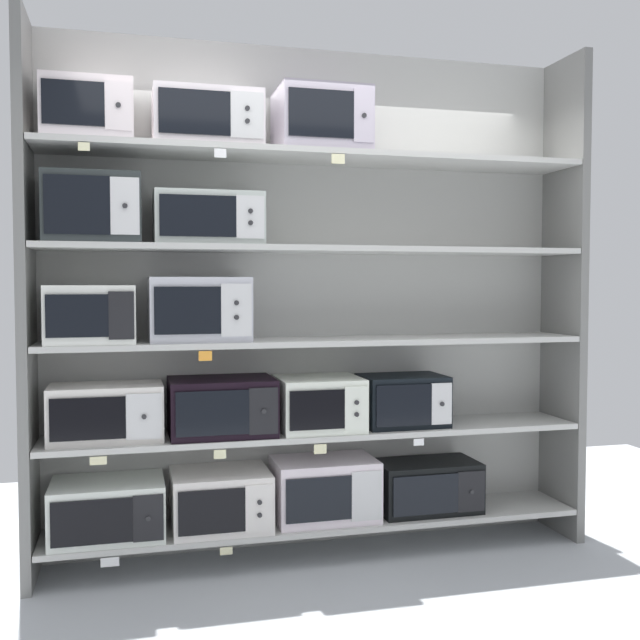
% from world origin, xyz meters
% --- Properties ---
extents(back_panel, '(3.11, 0.04, 2.79)m').
position_xyz_m(back_panel, '(0.00, 0.23, 1.39)').
color(back_panel, '#B2B2AD').
rests_on(back_panel, ground).
extents(upright_left, '(0.05, 0.42, 2.79)m').
position_xyz_m(upright_left, '(-1.48, 0.00, 1.39)').
color(upright_left, slate).
rests_on(upright_left, ground).
extents(upright_right, '(0.05, 0.42, 2.79)m').
position_xyz_m(upright_right, '(1.48, 0.00, 1.39)').
color(upright_right, slate).
rests_on(upright_right, ground).
extents(shelf_0, '(2.91, 0.42, 0.03)m').
position_xyz_m(shelf_0, '(0.00, 0.00, 0.18)').
color(shelf_0, beige).
rests_on(shelf_0, ground).
extents(microwave_0, '(0.56, 0.42, 0.28)m').
position_xyz_m(microwave_0, '(-1.11, -0.00, 0.34)').
color(microwave_0, silver).
rests_on(microwave_0, shelf_0).
extents(microwave_1, '(0.51, 0.43, 0.30)m').
position_xyz_m(microwave_1, '(-0.54, -0.00, 0.35)').
color(microwave_1, silver).
rests_on(microwave_1, shelf_0).
extents(microwave_2, '(0.55, 0.37, 0.33)m').
position_xyz_m(microwave_2, '(0.02, -0.00, 0.36)').
color(microwave_2, silver).
rests_on(microwave_2, shelf_0).
extents(microwave_3, '(0.57, 0.35, 0.28)m').
position_xyz_m(microwave_3, '(0.62, -0.00, 0.34)').
color(microwave_3, black).
rests_on(microwave_3, shelf_0).
extents(price_tag_0, '(0.09, 0.00, 0.04)m').
position_xyz_m(price_tag_0, '(-1.10, -0.21, 0.14)').
color(price_tag_0, white).
extents(price_tag_1, '(0.06, 0.00, 0.04)m').
position_xyz_m(price_tag_1, '(-0.54, -0.21, 0.14)').
color(price_tag_1, beige).
extents(shelf_1, '(2.91, 0.42, 0.03)m').
position_xyz_m(shelf_1, '(0.00, 0.00, 0.67)').
color(shelf_1, beige).
extents(microwave_4, '(0.56, 0.34, 0.28)m').
position_xyz_m(microwave_4, '(-1.11, -0.00, 0.83)').
color(microwave_4, silver).
rests_on(microwave_4, shelf_1).
extents(microwave_5, '(0.54, 0.41, 0.30)m').
position_xyz_m(microwave_5, '(-0.53, -0.00, 0.84)').
color(microwave_5, black).
rests_on(microwave_5, shelf_1).
extents(microwave_6, '(0.44, 0.42, 0.28)m').
position_xyz_m(microwave_6, '(-0.01, -0.00, 0.83)').
color(microwave_6, silver).
rests_on(microwave_6, shelf_1).
extents(microwave_7, '(0.46, 0.35, 0.28)m').
position_xyz_m(microwave_7, '(0.47, -0.00, 0.83)').
color(microwave_7, black).
rests_on(microwave_7, shelf_1).
extents(price_tag_2, '(0.08, 0.00, 0.04)m').
position_xyz_m(price_tag_2, '(-1.15, -0.21, 0.64)').
color(price_tag_2, beige).
extents(price_tag_3, '(0.06, 0.00, 0.04)m').
position_xyz_m(price_tag_3, '(-0.57, -0.21, 0.63)').
color(price_tag_3, beige).
extents(price_tag_4, '(0.07, 0.00, 0.05)m').
position_xyz_m(price_tag_4, '(-0.05, -0.21, 0.63)').
color(price_tag_4, beige).
extents(price_tag_5, '(0.06, 0.00, 0.04)m').
position_xyz_m(price_tag_5, '(0.49, -0.21, 0.64)').
color(price_tag_5, white).
extents(shelf_2, '(2.91, 0.42, 0.03)m').
position_xyz_m(shelf_2, '(0.00, 0.00, 1.17)').
color(shelf_2, beige).
extents(microwave_8, '(0.43, 0.42, 0.29)m').
position_xyz_m(microwave_8, '(-1.18, -0.00, 1.33)').
color(microwave_8, silver).
rests_on(microwave_8, shelf_2).
extents(microwave_9, '(0.51, 0.39, 0.33)m').
position_xyz_m(microwave_9, '(-0.65, -0.00, 1.35)').
color(microwave_9, '#B8B9C3').
rests_on(microwave_9, shelf_2).
extents(price_tag_6, '(0.07, 0.00, 0.05)m').
position_xyz_m(price_tag_6, '(-0.64, -0.21, 1.12)').
color(price_tag_6, orange).
extents(shelf_3, '(2.91, 0.42, 0.03)m').
position_xyz_m(shelf_3, '(0.00, 0.00, 1.66)').
color(shelf_3, beige).
extents(microwave_10, '(0.46, 0.43, 0.34)m').
position_xyz_m(microwave_10, '(-1.16, -0.00, 1.85)').
color(microwave_10, '#282E2E').
rests_on(microwave_10, shelf_3).
extents(microwave_11, '(0.55, 0.38, 0.27)m').
position_xyz_m(microwave_11, '(-0.60, -0.00, 1.81)').
color(microwave_11, '#B4BDB5').
rests_on(microwave_11, shelf_3).
extents(shelf_4, '(2.91, 0.42, 0.03)m').
position_xyz_m(shelf_4, '(0.00, 0.00, 2.16)').
color(shelf_4, beige).
extents(microwave_12, '(0.43, 0.44, 0.29)m').
position_xyz_m(microwave_12, '(-1.18, -0.00, 2.32)').
color(microwave_12, silver).
rests_on(microwave_12, shelf_4).
extents(microwave_13, '(0.55, 0.37, 0.28)m').
position_xyz_m(microwave_13, '(-0.60, -0.00, 2.31)').
color(microwave_13, silver).
rests_on(microwave_13, shelf_4).
extents(microwave_14, '(0.48, 0.40, 0.34)m').
position_xyz_m(microwave_14, '(0.01, -0.00, 2.34)').
color(microwave_14, '#BCB1C2').
rests_on(microwave_14, shelf_4).
extents(price_tag_7, '(0.05, 0.00, 0.04)m').
position_xyz_m(price_tag_7, '(-1.19, -0.21, 2.12)').
color(price_tag_7, beige).
extents(price_tag_8, '(0.06, 0.00, 0.04)m').
position_xyz_m(price_tag_8, '(-0.56, -0.21, 2.12)').
color(price_tag_8, white).
extents(price_tag_9, '(0.07, 0.00, 0.05)m').
position_xyz_m(price_tag_9, '(0.04, -0.21, 2.11)').
color(price_tag_9, beige).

